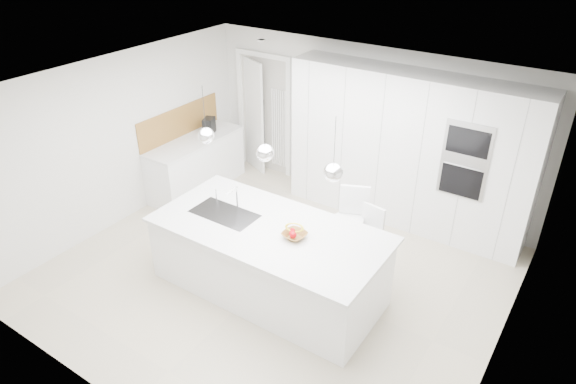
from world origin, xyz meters
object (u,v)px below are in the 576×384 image
Objects in this scene: espresso_machine at (209,126)px; bar_stool_left at (347,233)px; island_base at (268,262)px; fruit_bowl at (295,235)px; bar_stool_right at (367,245)px.

bar_stool_left is (3.15, -0.98, -0.43)m from espresso_machine.
island_base is 0.62m from fruit_bowl.
espresso_machine is at bearing 172.84° from bar_stool_right.
fruit_bowl is 0.23× the size of bar_stool_left.
island_base is at bearing -126.86° from bar_stool_right.
bar_stool_left is at bearing -171.24° from bar_stool_right.
fruit_bowl is (0.36, 0.04, 0.50)m from island_base.
island_base is 1.09m from bar_stool_left.
espresso_machine is at bearing 143.67° from island_base.
bar_stool_left is (0.62, 0.89, 0.17)m from island_base.
bar_stool_right is (0.28, 0.00, -0.09)m from bar_stool_left.
island_base is 1.27m from bar_stool_right.
espresso_machine is at bearing 147.83° from fruit_bowl.
bar_stool_right reaches higher than island_base.
fruit_bowl is 0.27× the size of bar_stool_right.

